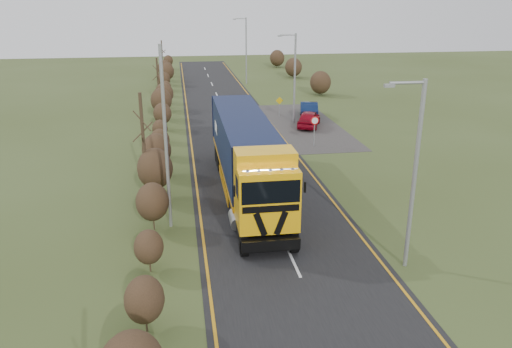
{
  "coord_description": "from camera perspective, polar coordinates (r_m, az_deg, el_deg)",
  "views": [
    {
      "loc": [
        -4.52,
        -22.61,
        10.64
      ],
      "look_at": [
        -0.7,
        1.71,
        2.01
      ],
      "focal_mm": 35.0,
      "sensor_mm": 36.0,
      "label": 1
    }
  ],
  "objects": [
    {
      "name": "lorry",
      "position": [
        28.06,
        -1.15,
        2.51
      ],
      "size": [
        3.1,
        15.98,
        4.45
      ],
      "rotation": [
        0.0,
        0.0,
        -0.01
      ],
      "color": "black",
      "rests_on": "ground"
    },
    {
      "name": "streetlight_near",
      "position": [
        20.63,
        17.54,
        0.49
      ],
      "size": [
        1.68,
        0.18,
        7.86
      ],
      "color": "gray",
      "rests_on": "ground"
    },
    {
      "name": "car_red_hatchback",
      "position": [
        44.33,
        6.05,
        6.28
      ],
      "size": [
        3.17,
        4.59,
        1.45
      ],
      "primitive_type": "imported",
      "rotation": [
        0.0,
        0.0,
        2.76
      ],
      "color": "maroon",
      "rests_on": "ground"
    },
    {
      "name": "layby",
      "position": [
        45.27,
        5.44,
        5.65
      ],
      "size": [
        6.0,
        18.0,
        0.02
      ],
      "primitive_type": "cube",
      "color": "#312E2B",
      "rests_on": "ground"
    },
    {
      "name": "left_pole",
      "position": [
        23.75,
        -10.28,
        3.78
      ],
      "size": [
        0.16,
        0.16,
        8.81
      ],
      "primitive_type": "cylinder",
      "color": "gray",
      "rests_on": "ground"
    },
    {
      "name": "warning_board",
      "position": [
        48.25,
        2.69,
        7.94
      ],
      "size": [
        0.72,
        0.11,
        1.88
      ],
      "color": "gray",
      "rests_on": "ground"
    },
    {
      "name": "lane_markings",
      "position": [
        34.3,
        -0.92,
        1.3
      ],
      "size": [
        7.52,
        116.0,
        0.01
      ],
      "color": "#BF8211",
      "rests_on": "road"
    },
    {
      "name": "car_blue_sedan",
      "position": [
        48.12,
        6.04,
        7.36
      ],
      "size": [
        2.55,
        4.81,
        1.51
      ],
      "primitive_type": "imported",
      "rotation": [
        0.0,
        0.0,
        2.92
      ],
      "color": "#0A183B",
      "rests_on": "ground"
    },
    {
      "name": "streetlight_mid",
      "position": [
        45.16,
        4.34,
        11.22
      ],
      "size": [
        1.69,
        0.18,
        7.9
      ],
      "color": "gray",
      "rests_on": "ground"
    },
    {
      "name": "speed_sign",
      "position": [
        38.23,
        6.71,
        5.53
      ],
      "size": [
        0.64,
        0.1,
        2.31
      ],
      "color": "gray",
      "rests_on": "ground"
    },
    {
      "name": "hedgerow",
      "position": [
        31.84,
        -11.23,
        2.48
      ],
      "size": [
        2.24,
        102.04,
        6.05
      ],
      "color": "#2E2114",
      "rests_on": "ground"
    },
    {
      "name": "road",
      "position": [
        34.59,
        -0.99,
        1.42
      ],
      "size": [
        8.0,
        120.0,
        0.02
      ],
      "primitive_type": "cube",
      "color": "black",
      "rests_on": "ground"
    },
    {
      "name": "ground",
      "position": [
        25.39,
        2.17,
        -5.47
      ],
      "size": [
        160.0,
        160.0,
        0.0
      ],
      "primitive_type": "plane",
      "color": "#39451D",
      "rests_on": "ground"
    },
    {
      "name": "streetlight_far",
      "position": [
        67.22,
        -1.22,
        14.21
      ],
      "size": [
        1.81,
        0.18,
        8.49
      ],
      "color": "gray",
      "rests_on": "ground"
    }
  ]
}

